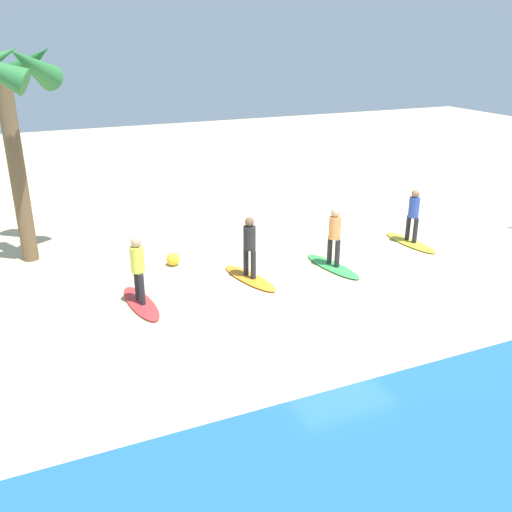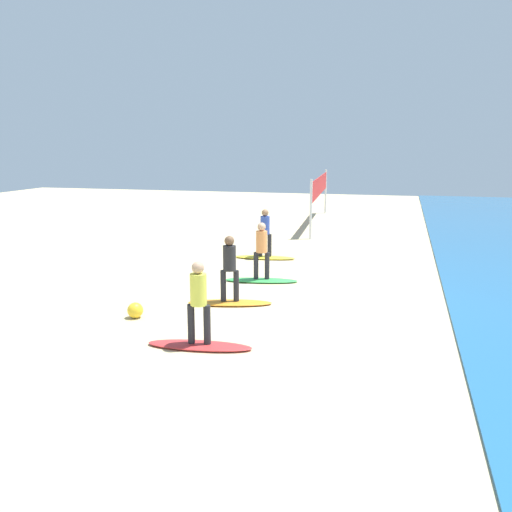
% 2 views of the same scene
% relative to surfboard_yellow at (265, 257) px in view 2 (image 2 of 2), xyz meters
% --- Properties ---
extents(ground_plane, '(60.00, 60.00, 0.00)m').
position_rel_surfboard_yellow_xyz_m(ground_plane, '(4.37, 2.73, -0.04)').
color(ground_plane, '#CCB789').
extents(surfboard_yellow, '(0.73, 2.14, 0.09)m').
position_rel_surfboard_yellow_xyz_m(surfboard_yellow, '(0.00, 0.00, 0.00)').
color(surfboard_yellow, yellow).
rests_on(surfboard_yellow, ground).
extents(surfer_yellow, '(0.32, 0.46, 1.64)m').
position_rel_surfboard_yellow_xyz_m(surfer_yellow, '(0.00, 0.00, 0.99)').
color(surfer_yellow, '#232328').
rests_on(surfer_yellow, surfboard_yellow).
extents(surfboard_green, '(0.89, 2.16, 0.09)m').
position_rel_surfboard_yellow_xyz_m(surfboard_green, '(3.20, 0.69, 0.00)').
color(surfboard_green, green).
rests_on(surfboard_green, ground).
extents(surfer_green, '(0.32, 0.46, 1.64)m').
position_rel_surfboard_yellow_xyz_m(surfer_green, '(3.20, 0.69, 0.99)').
color(surfer_green, '#232328').
rests_on(surfer_green, surfboard_green).
extents(surfboard_orange, '(1.04, 2.17, 0.09)m').
position_rel_surfboard_yellow_xyz_m(surfboard_orange, '(5.64, 0.50, 0.00)').
color(surfboard_orange, orange).
rests_on(surfboard_orange, ground).
extents(surfer_orange, '(0.32, 0.45, 1.64)m').
position_rel_surfboard_yellow_xyz_m(surfer_orange, '(5.64, 0.50, 0.99)').
color(surfer_orange, '#232328').
rests_on(surfer_orange, surfboard_orange).
extents(surfboard_red, '(0.76, 2.14, 0.09)m').
position_rel_surfboard_yellow_xyz_m(surfboard_red, '(8.63, 0.82, 0.00)').
color(surfboard_red, red).
rests_on(surfboard_red, ground).
extents(surfer_red, '(0.32, 0.46, 1.64)m').
position_rel_surfboard_yellow_xyz_m(surfer_red, '(8.63, 0.82, 0.99)').
color(surfer_red, '#232328').
rests_on(surfer_red, surfboard_red).
extents(volleyball_net, '(9.08, 0.71, 2.50)m').
position_rel_surfboard_yellow_xyz_m(volleyball_net, '(-8.91, 0.56, 1.74)').
color(volleyball_net, silver).
rests_on(volleyball_net, ground).
extents(beach_ball, '(0.36, 0.36, 0.36)m').
position_rel_surfboard_yellow_xyz_m(beach_ball, '(7.23, -1.27, 0.14)').
color(beach_ball, yellow).
rests_on(beach_ball, ground).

